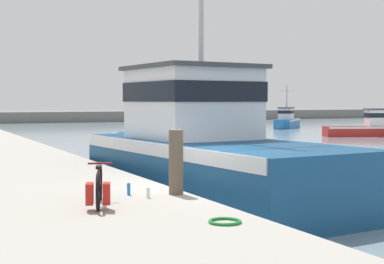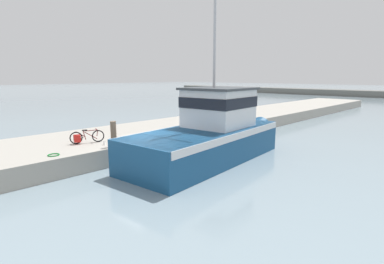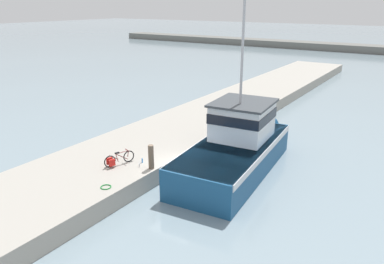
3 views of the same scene
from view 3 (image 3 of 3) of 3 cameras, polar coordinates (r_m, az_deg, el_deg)
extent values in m
plane|color=gray|center=(19.66, -1.90, -7.92)|extent=(320.00, 320.00, 0.00)
cube|color=#A39E93|center=(21.80, -10.51, -4.09)|extent=(6.25, 80.00, 0.93)
cube|color=navy|center=(20.77, 6.32, -3.96)|extent=(4.49, 9.73, 1.67)
cone|color=navy|center=(25.71, 10.95, 0.39)|extent=(1.74, 1.84, 1.59)
cube|color=silver|center=(20.52, 6.38, -2.24)|extent=(4.54, 9.55, 0.33)
cube|color=silver|center=(21.19, 7.68, 1.70)|extent=(3.17, 3.41, 1.97)
cube|color=black|center=(21.09, 7.72, 2.60)|extent=(3.24, 3.47, 0.55)
cube|color=#3D4247|center=(20.90, 7.81, 4.44)|extent=(3.43, 3.68, 0.12)
cylinder|color=#B2B2B7|center=(19.85, 7.81, 14.50)|extent=(0.14, 0.14, 7.26)
torus|color=black|center=(19.64, -12.41, -4.41)|extent=(0.25, 0.62, 0.63)
torus|color=black|center=(20.09, -9.61, -3.67)|extent=(0.25, 0.62, 0.63)
cylinder|color=maroon|center=(19.73, -11.94, -4.48)|extent=(0.15, 0.36, 0.18)
cylinder|color=maroon|center=(19.76, -11.37, -3.87)|extent=(0.08, 0.15, 0.48)
cylinder|color=maroon|center=(19.66, -11.84, -3.80)|extent=(0.19, 0.47, 0.36)
cylinder|color=maroon|center=(19.88, -10.64, -3.71)|extent=(0.25, 0.67, 0.49)
cylinder|color=maroon|center=(19.81, -10.54, -3.04)|extent=(0.21, 0.55, 0.05)
cylinder|color=maroon|center=(20.01, -9.72, -3.27)|extent=(0.07, 0.11, 0.32)
cylinder|color=maroon|center=(19.92, -9.84, -2.74)|extent=(0.43, 0.18, 0.04)
cube|color=black|center=(19.67, -11.35, -3.14)|extent=(0.17, 0.26, 0.05)
cube|color=red|center=(19.78, -12.46, -4.33)|extent=(0.21, 0.34, 0.35)
cube|color=red|center=(19.55, -12.09, -4.59)|extent=(0.21, 0.34, 0.35)
cylinder|color=brown|center=(19.03, -6.26, -3.80)|extent=(0.28, 0.28, 1.26)
torus|color=#197A2D|center=(17.73, -12.99, -8.17)|extent=(0.50, 0.50, 0.05)
cylinder|color=blue|center=(19.96, -7.59, -4.34)|extent=(0.07, 0.07, 0.23)
cylinder|color=silver|center=(19.51, -8.03, -4.99)|extent=(0.06, 0.06, 0.20)
camera|label=1|loc=(17.30, -42.61, -7.17)|focal=55.00mm
camera|label=2|loc=(7.46, 39.99, -23.93)|focal=28.00mm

